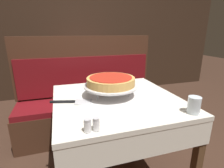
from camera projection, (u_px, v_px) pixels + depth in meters
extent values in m
cube|color=beige|center=(117.00, 100.00, 1.27)|extent=(0.88, 0.88, 0.03)
cube|color=white|center=(117.00, 97.00, 1.26)|extent=(0.54, 0.54, 0.00)
cube|color=beige|center=(116.00, 111.00, 1.29)|extent=(0.87, 0.87, 0.15)
cube|color=#4C331E|center=(62.00, 126.00, 1.63)|extent=(0.05, 0.05, 0.73)
cube|color=#4C331E|center=(140.00, 115.00, 1.86)|extent=(0.05, 0.05, 0.73)
cube|color=red|center=(85.00, 61.00, 2.88)|extent=(0.79, 0.79, 0.03)
cube|color=white|center=(85.00, 60.00, 2.88)|extent=(0.49, 0.49, 0.00)
cube|color=red|center=(85.00, 65.00, 2.90)|extent=(0.79, 0.79, 0.10)
cube|color=#4C331E|center=(65.00, 92.00, 2.56)|extent=(0.05, 0.05, 0.73)
cube|color=#4C331E|center=(112.00, 87.00, 2.76)|extent=(0.05, 0.05, 0.73)
cube|color=#4C331E|center=(63.00, 79.00, 3.22)|extent=(0.05, 0.05, 0.73)
cube|color=#4C331E|center=(101.00, 76.00, 3.43)|extent=(0.05, 0.05, 0.73)
cube|color=#3D2316|center=(90.00, 118.00, 2.14)|extent=(1.65, 0.47, 0.38)
cube|color=#600F14|center=(90.00, 102.00, 2.08)|extent=(1.62, 0.46, 0.06)
cube|color=#3D2316|center=(86.00, 66.00, 2.15)|extent=(1.65, 0.06, 0.72)
cube|color=#600F14|center=(87.00, 76.00, 2.14)|extent=(1.59, 0.02, 0.46)
cube|color=black|center=(77.00, 32.00, 3.25)|extent=(6.00, 0.04, 2.40)
cylinder|color=#ADADB2|center=(106.00, 86.00, 1.41)|extent=(0.01, 0.01, 0.07)
cylinder|color=#ADADB2|center=(97.00, 96.00, 1.20)|extent=(0.01, 0.01, 0.07)
cylinder|color=#ADADB2|center=(129.00, 93.00, 1.26)|extent=(0.01, 0.01, 0.07)
cylinder|color=#ADADB2|center=(111.00, 87.00, 1.28)|extent=(0.27, 0.27, 0.01)
cylinder|color=silver|center=(111.00, 87.00, 1.28)|extent=(0.38, 0.38, 0.01)
cylinder|color=silver|center=(111.00, 86.00, 1.28)|extent=(0.40, 0.40, 0.01)
cylinder|color=tan|center=(111.00, 81.00, 1.27)|extent=(0.35, 0.35, 0.06)
cylinder|color=#B22819|center=(111.00, 77.00, 1.26)|extent=(0.31, 0.31, 0.01)
cube|color=#BCBCC1|center=(83.00, 102.00, 1.18)|extent=(0.13, 0.12, 0.00)
cube|color=black|center=(63.00, 102.00, 1.17)|extent=(0.17, 0.06, 0.01)
cylinder|color=silver|center=(194.00, 105.00, 1.01)|extent=(0.07, 0.07, 0.10)
cylinder|color=silver|center=(88.00, 127.00, 0.83)|extent=(0.03, 0.03, 0.05)
cylinder|color=#B7B7BC|center=(87.00, 121.00, 0.82)|extent=(0.03, 0.03, 0.01)
cylinder|color=silver|center=(96.00, 125.00, 0.84)|extent=(0.03, 0.03, 0.05)
cylinder|color=#B7B7BC|center=(96.00, 119.00, 0.83)|extent=(0.03, 0.03, 0.01)
cube|color=black|center=(85.00, 58.00, 2.94)|extent=(0.12, 0.12, 0.03)
cylinder|color=black|center=(85.00, 53.00, 2.91)|extent=(0.01, 0.01, 0.14)
cylinder|color=red|center=(84.00, 54.00, 2.95)|extent=(0.04, 0.04, 0.11)
cylinder|color=white|center=(85.00, 54.00, 2.89)|extent=(0.04, 0.04, 0.11)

